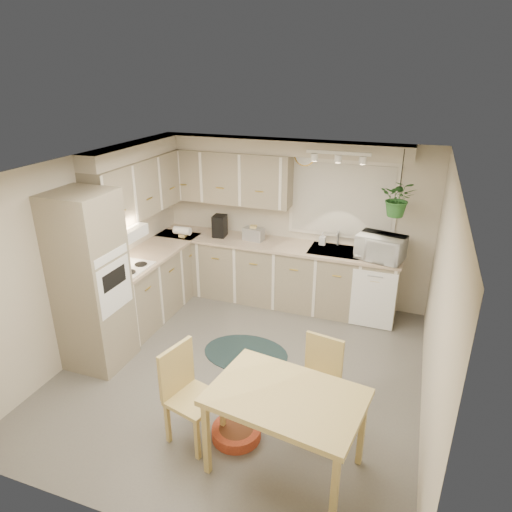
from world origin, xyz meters
name	(u,v)px	position (x,y,z in m)	size (l,w,h in m)	color
floor	(242,371)	(0.00, 0.00, 0.00)	(4.20, 4.20, 0.00)	#615E56
ceiling	(239,167)	(0.00, 0.00, 2.40)	(4.20, 4.20, 0.00)	white
wall_back	(293,221)	(0.00, 2.10, 1.20)	(4.00, 0.04, 2.40)	beige
wall_front	(126,403)	(0.00, -2.10, 1.20)	(4.00, 0.04, 2.40)	beige
wall_left	(87,254)	(-2.00, 0.00, 1.20)	(0.04, 4.20, 2.40)	beige
wall_right	(438,309)	(2.00, 0.00, 1.20)	(0.04, 4.20, 2.40)	beige
base_cab_left	(153,284)	(-1.70, 0.88, 0.45)	(0.60, 1.85, 0.90)	gray
base_cab_back	(273,273)	(-0.20, 1.80, 0.45)	(3.60, 0.60, 0.90)	gray
counter_left	(150,254)	(-1.69, 0.88, 0.92)	(0.64, 1.89, 0.04)	tan
counter_back	(273,244)	(-0.20, 1.79, 0.92)	(3.64, 0.64, 0.04)	tan
oven_stack	(91,282)	(-1.68, -0.38, 1.05)	(0.65, 0.65, 2.10)	gray
wall_oven_face	(115,286)	(-1.35, -0.38, 1.05)	(0.02, 0.56, 0.58)	white
upper_cab_left	(141,186)	(-1.82, 1.00, 1.83)	(0.35, 2.00, 0.75)	gray
upper_cab_back	(225,177)	(-1.00, 1.93, 1.83)	(2.00, 0.35, 0.75)	gray
soffit_left	(136,151)	(-1.85, 1.00, 2.30)	(0.30, 2.00, 0.20)	beige
soffit_back	(278,146)	(-0.20, 1.95, 2.30)	(3.60, 0.30, 0.20)	beige
cooktop	(127,268)	(-1.68, 0.30, 0.94)	(0.52, 0.58, 0.02)	white
range_hood	(121,234)	(-1.70, 0.30, 1.40)	(0.40, 0.60, 0.14)	white
window_blinds	(342,200)	(0.70, 2.07, 1.60)	(1.40, 0.02, 1.00)	beige
window_frame	(342,200)	(0.70, 2.08, 1.60)	(1.50, 0.02, 1.10)	silver
sink	(335,253)	(0.70, 1.80, 0.90)	(0.70, 0.48, 0.10)	#9FA1A7
dishwasher_front	(373,300)	(1.30, 1.49, 0.42)	(0.58, 0.01, 0.83)	white
track_light_bar	(339,153)	(0.70, 1.55, 2.33)	(0.80, 0.04, 0.04)	white
wall_clock	(305,155)	(0.15, 2.07, 2.18)	(0.30, 0.30, 0.03)	gold
dining_table	(285,432)	(0.87, -1.17, 0.40)	(1.26, 0.84, 0.79)	tan
chair_left	(194,397)	(-0.03, -1.12, 0.48)	(0.45, 0.45, 0.96)	tan
chair_back	(316,384)	(0.98, -0.50, 0.44)	(0.41, 0.41, 0.88)	tan
braided_rug	(246,353)	(-0.08, 0.34, 0.01)	(1.07, 0.80, 0.01)	black
pet_bed	(236,432)	(0.33, -0.98, 0.05)	(0.47, 0.47, 0.11)	#BF4A26
microwave	(381,245)	(1.31, 1.70, 1.14)	(0.60, 0.33, 0.41)	white
soap_bottle	(322,242)	(0.49, 1.95, 0.98)	(0.09, 0.19, 0.09)	white
hanging_plant	(398,202)	(1.46, 1.70, 1.73)	(0.43, 0.47, 0.37)	#296227
coffee_maker	(220,226)	(-1.05, 1.80, 1.10)	(0.18, 0.22, 0.32)	black
toaster	(254,234)	(-0.51, 1.82, 1.03)	(0.30, 0.17, 0.18)	#9FA1A7
knife_block	(253,232)	(-0.53, 1.85, 1.05)	(0.10, 0.10, 0.21)	tan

